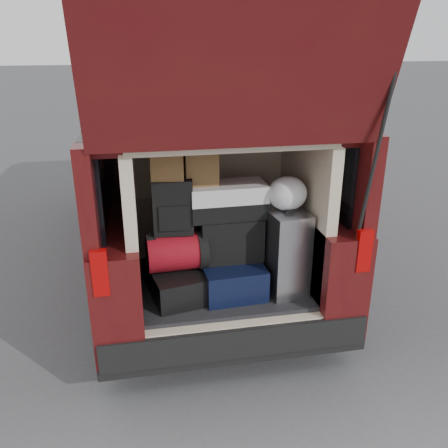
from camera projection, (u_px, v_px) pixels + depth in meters
The scene contains 13 objects.
ground at pixel (228, 359), 3.71m from camera, with size 80.00×80.00×0.00m, color #3E3E40.
minivan at pixel (194, 181), 5.06m from camera, with size 1.90×5.35×2.77m.
load_floor at pixel (221, 311), 3.86m from camera, with size 1.24×1.05×0.55m, color black.
black_hardshell at pixel (177, 282), 3.52m from camera, with size 0.38×0.53×0.21m, color black.
navy_hardshell at pixel (230, 275), 3.60m from camera, with size 0.45×0.55×0.24m, color black.
silver_roller at pixel (283, 250), 3.53m from camera, with size 0.27×0.43×0.64m, color white.
red_duffel at pixel (177, 251), 3.44m from camera, with size 0.43×0.28×0.28m, color maroon.
black_soft_case at pixel (230, 237), 3.54m from camera, with size 0.46×0.28×0.33m, color black.
backpack at pixel (173, 206), 3.34m from camera, with size 0.28×0.17×0.40m, color black.
twotone_duffel at pixel (227, 200), 3.45m from camera, with size 0.56×0.29×0.25m, color silver.
grocery_sack_lower at pixel (167, 164), 3.24m from camera, with size 0.22×0.18×0.20m, color brown.
grocery_sack_upper at pixel (200, 168), 3.36m from camera, with size 0.23×0.19×0.23m, color brown.
plastic_bag_right at pixel (287, 193), 3.37m from camera, with size 0.28×0.26×0.24m, color silver.
Camera 1 is at (-0.60, -2.99, 2.37)m, focal length 38.00 mm.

